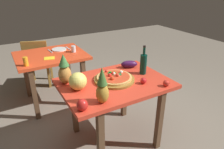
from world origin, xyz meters
TOP-DOWN VIEW (x-y plane):
  - ground_plane at (0.00, 0.00)m, footprint 10.00×10.00m
  - display_table at (0.00, 0.00)m, footprint 1.14×0.81m
  - background_table at (-0.37, 1.21)m, footprint 0.97×0.80m
  - dining_chair at (-0.47, 1.84)m, footprint 0.52×0.52m
  - pizza_board at (0.01, 0.03)m, footprint 0.43×0.43m
  - pizza at (0.01, 0.03)m, footprint 0.37×0.37m
  - wine_bottle at (0.38, 0.02)m, footprint 0.08×0.08m
  - pineapple_left at (-0.46, 0.22)m, footprint 0.13×0.13m
  - pineapple_right at (-0.30, -0.30)m, footprint 0.11×0.11m
  - melon at (-0.39, 0.04)m, footprint 0.18×0.18m
  - bell_pepper at (-0.49, -0.32)m, footprint 0.10×0.10m
  - eggplant at (0.35, 0.24)m, footprint 0.22×0.16m
  - tomato_near_board at (0.40, -0.34)m, footprint 0.07×0.07m
  - tomato_by_bottle at (0.24, -0.18)m, footprint 0.07×0.07m
  - drinking_glass_juice at (-0.74, 0.93)m, footprint 0.06×0.06m
  - drinking_glass_water at (-0.04, 1.15)m, footprint 0.07×0.07m
  - dinner_plate at (-0.20, 1.36)m, footprint 0.22×0.22m
  - fork_utensil at (-0.34, 1.36)m, footprint 0.03×0.18m
  - knife_utensil at (-0.06, 1.36)m, footprint 0.03×0.18m
  - napkin_folded at (-0.43, 1.05)m, footprint 0.17×0.15m

SIDE VIEW (x-z plane):
  - ground_plane at x=0.00m, z-range 0.00..0.00m
  - dining_chair at x=-0.47m, z-range 0.06..0.91m
  - background_table at x=-0.37m, z-range 0.27..1.04m
  - display_table at x=0.00m, z-range 0.28..1.05m
  - napkin_folded at x=-0.43m, z-range 0.77..0.78m
  - fork_utensil at x=-0.34m, z-range 0.77..0.78m
  - knife_utensil at x=-0.06m, z-range 0.77..0.78m
  - dinner_plate at x=-0.20m, z-range 0.77..0.79m
  - pizza_board at x=0.01m, z-range 0.77..0.79m
  - tomato_by_bottle at x=0.24m, z-range 0.77..0.83m
  - tomato_near_board at x=0.40m, z-range 0.77..0.84m
  - pizza at x=0.01m, z-range 0.78..0.84m
  - eggplant at x=0.35m, z-range 0.77..0.86m
  - drinking_glass_water at x=-0.04m, z-range 0.77..0.86m
  - bell_pepper at x=-0.49m, z-range 0.76..0.87m
  - drinking_glass_juice at x=-0.74m, z-range 0.77..0.88m
  - melon at x=-0.39m, z-range 0.77..0.95m
  - wine_bottle at x=0.38m, z-range 0.73..1.06m
  - pineapple_left at x=-0.46m, z-range 0.75..1.08m
  - pineapple_right at x=-0.30m, z-range 0.75..1.09m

